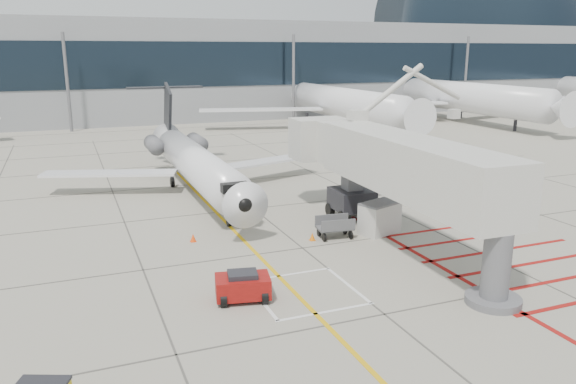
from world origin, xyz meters
name	(u,v)px	position (x,y,z in m)	size (l,w,h in m)	color
ground_plane	(338,276)	(0.00, 0.00, 0.00)	(260.00, 260.00, 0.00)	#9D9988
regional_jet	(202,149)	(-2.45, 15.22, 3.50)	(21.19, 26.72, 7.00)	white
jet_bridge	(409,177)	(4.68, 1.74, 3.81)	(9.03, 19.07, 7.63)	beige
pushback_tug	(243,285)	(-4.66, -0.74, 0.64)	(2.18, 1.36, 1.27)	maroon
baggage_cart	(335,227)	(2.29, 4.91, 0.60)	(1.90, 1.20, 1.20)	#4F4F53
ground_power_unit	(380,218)	(4.91, 4.67, 0.88)	(2.23, 1.30, 1.77)	beige
cone_nose	(193,238)	(-4.98, 7.08, 0.22)	(0.31, 0.31, 0.44)	#F6450C
cone_side	(312,237)	(0.97, 4.92, 0.21)	(0.31, 0.31, 0.43)	orange
terminal_building	(198,69)	(10.00, 70.00, 7.00)	(180.00, 28.00, 14.00)	gray
terminal_glass_band	(221,64)	(10.00, 55.95, 8.00)	(180.00, 0.10, 6.00)	black
terminal_dome	(498,29)	(70.00, 70.00, 14.00)	(40.00, 28.00, 28.00)	black
bg_aircraft_c	(334,82)	(22.39, 46.00, 5.84)	(35.06, 38.95, 11.69)	silver
bg_aircraft_d	(455,77)	(41.70, 46.00, 6.17)	(37.05, 41.16, 12.35)	silver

